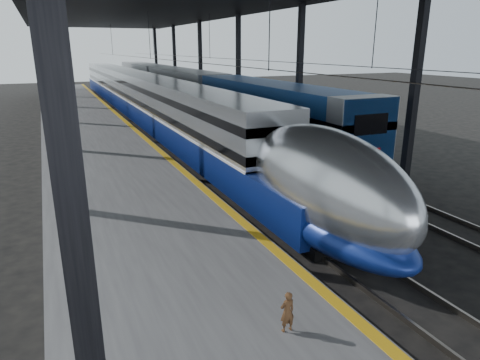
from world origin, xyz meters
TOP-DOWN VIEW (x-y plane):
  - ground at (0.00, 0.00)m, footprint 160.00×160.00m
  - platform at (-3.50, 20.00)m, footprint 6.00×80.00m
  - yellow_strip at (-0.70, 20.00)m, footprint 0.30×80.00m
  - rails at (4.50, 20.00)m, footprint 6.52×80.00m
  - canopy at (1.90, 20.00)m, footprint 18.00×75.00m
  - tgv_train at (2.00, 28.57)m, footprint 2.83×65.20m
  - second_train at (7.00, 32.05)m, footprint 3.07×56.05m
  - child at (-2.17, -3.83)m, footprint 0.32×0.21m

SIDE VIEW (x-z plane):
  - ground at x=0.00m, z-range 0.00..0.00m
  - rails at x=4.50m, z-range 0.00..0.16m
  - platform at x=-3.50m, z-range 0.00..1.00m
  - yellow_strip at x=-0.70m, z-range 1.00..1.01m
  - child at x=-2.17m, z-range 1.00..1.85m
  - tgv_train at x=2.00m, z-range -0.13..3.92m
  - second_train at x=7.00m, z-range 0.03..4.26m
  - canopy at x=1.90m, z-range 4.38..13.85m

